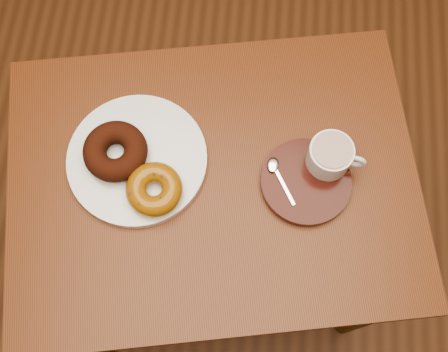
# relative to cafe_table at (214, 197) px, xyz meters

# --- Properties ---
(ground) EXTENTS (6.00, 6.00, 0.00)m
(ground) POSITION_rel_cafe_table_xyz_m (0.16, 0.34, -0.59)
(ground) COLOR brown
(ground) RESTS_ON ground
(cafe_table) EXTENTS (0.84, 0.69, 0.70)m
(cafe_table) POSITION_rel_cafe_table_xyz_m (0.00, 0.00, 0.00)
(cafe_table) COLOR #5E2D14
(cafe_table) RESTS_ON ground
(donut_plate) EXTENTS (0.26, 0.26, 0.02)m
(donut_plate) POSITION_rel_cafe_table_xyz_m (-0.14, 0.02, 0.12)
(donut_plate) COLOR white
(donut_plate) RESTS_ON cafe_table
(donut_cinnamon) EXTENTS (0.16, 0.16, 0.04)m
(donut_cinnamon) POSITION_rel_cafe_table_xyz_m (-0.18, 0.02, 0.15)
(donut_cinnamon) COLOR #37140B
(donut_cinnamon) RESTS_ON donut_plate
(donut_caramel) EXTENTS (0.14, 0.14, 0.04)m
(donut_caramel) POSITION_rel_cafe_table_xyz_m (-0.10, -0.04, 0.15)
(donut_caramel) COLOR #985C10
(donut_caramel) RESTS_ON donut_plate
(saucer) EXTENTS (0.20, 0.20, 0.02)m
(saucer) POSITION_rel_cafe_table_xyz_m (0.17, 0.01, 0.12)
(saucer) COLOR #320C06
(saucer) RESTS_ON cafe_table
(coffee_cup) EXTENTS (0.10, 0.08, 0.06)m
(coffee_cup) POSITION_rel_cafe_table_xyz_m (0.20, 0.05, 0.16)
(coffee_cup) COLOR white
(coffee_cup) RESTS_ON saucer
(teaspoon) EXTENTS (0.05, 0.09, 0.01)m
(teaspoon) POSITION_rel_cafe_table_xyz_m (0.11, 0.02, 0.13)
(teaspoon) COLOR silver
(teaspoon) RESTS_ON saucer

